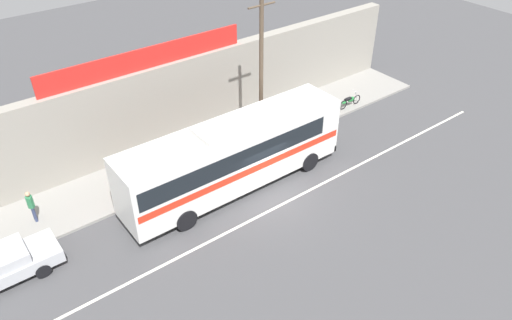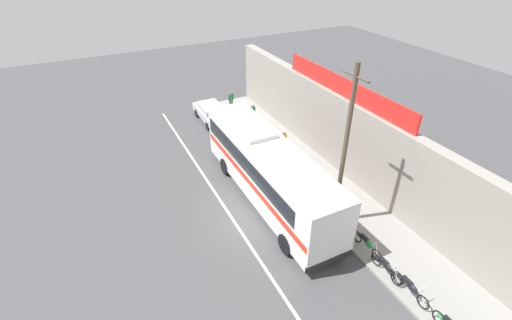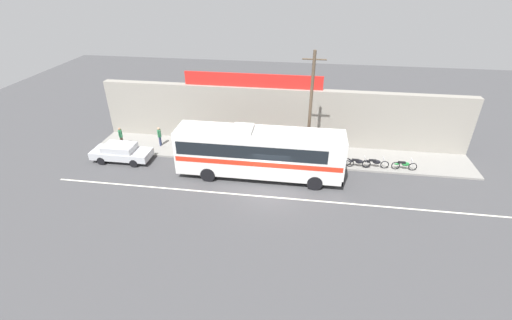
# 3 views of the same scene
# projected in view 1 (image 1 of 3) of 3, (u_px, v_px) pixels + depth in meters

# --- Properties ---
(ground_plane) EXTENTS (70.00, 70.00, 0.00)m
(ground_plane) POSITION_uv_depth(u_px,v_px,m) (271.00, 196.00, 24.13)
(ground_plane) COLOR #444447
(sidewalk_slab) EXTENTS (30.00, 3.60, 0.14)m
(sidewalk_slab) POSITION_uv_depth(u_px,v_px,m) (213.00, 148.00, 27.47)
(sidewalk_slab) COLOR gray
(sidewalk_slab) RESTS_ON ground_plane
(storefront_facade) EXTENTS (30.00, 0.70, 4.80)m
(storefront_facade) POSITION_uv_depth(u_px,v_px,m) (190.00, 97.00, 27.52)
(storefront_facade) COLOR gray
(storefront_facade) RESTS_ON ground_plane
(storefront_billboard) EXTENTS (11.15, 0.12, 1.10)m
(storefront_billboard) POSITION_uv_depth(u_px,v_px,m) (146.00, 58.00, 24.68)
(storefront_billboard) COLOR red
(storefront_billboard) RESTS_ON storefront_facade
(road_center_stripe) EXTENTS (30.00, 0.14, 0.01)m
(road_center_stripe) POSITION_uv_depth(u_px,v_px,m) (281.00, 205.00, 23.61)
(road_center_stripe) COLOR silver
(road_center_stripe) RESTS_ON ground_plane
(intercity_bus) EXTENTS (11.68, 2.61, 3.78)m
(intercity_bus) POSITION_uv_depth(u_px,v_px,m) (232.00, 154.00, 23.53)
(intercity_bus) COLOR silver
(intercity_bus) RESTS_ON ground_plane
(parked_car) EXTENTS (4.54, 1.84, 1.37)m
(parked_car) POSITION_uv_depth(u_px,v_px,m) (0.00, 266.00, 19.42)
(parked_car) COLOR #B7BABF
(parked_car) RESTS_ON ground_plane
(utility_pole) EXTENTS (1.60, 0.22, 8.46)m
(utility_pole) POSITION_uv_depth(u_px,v_px,m) (261.00, 73.00, 25.21)
(utility_pole) COLOR brown
(utility_pole) RESTS_ON sidewalk_slab
(motorcycle_red) EXTENTS (1.95, 0.56, 0.94)m
(motorcycle_red) POSITION_uv_depth(u_px,v_px,m) (326.00, 110.00, 30.01)
(motorcycle_red) COLOR black
(motorcycle_red) RESTS_ON sidewalk_slab
(motorcycle_green) EXTENTS (1.97, 0.56, 0.94)m
(motorcycle_green) POSITION_uv_depth(u_px,v_px,m) (292.00, 124.00, 28.71)
(motorcycle_green) COLOR black
(motorcycle_green) RESTS_ON sidewalk_slab
(motorcycle_orange) EXTENTS (1.83, 0.56, 0.94)m
(motorcycle_orange) POSITION_uv_depth(u_px,v_px,m) (312.00, 117.00, 29.31)
(motorcycle_orange) COLOR black
(motorcycle_orange) RESTS_ON sidewalk_slab
(motorcycle_blue) EXTENTS (1.83, 0.56, 0.94)m
(motorcycle_blue) POSITION_uv_depth(u_px,v_px,m) (350.00, 101.00, 31.02)
(motorcycle_blue) COLOR black
(motorcycle_blue) RESTS_ON sidewalk_slab
(pedestrian_near_shop) EXTENTS (0.30, 0.48, 1.58)m
(pedestrian_near_shop) POSITION_uv_depth(u_px,v_px,m) (132.00, 167.00, 24.36)
(pedestrian_near_shop) COLOR navy
(pedestrian_near_shop) RESTS_ON sidewalk_slab
(pedestrian_far_left) EXTENTS (0.30, 0.48, 1.64)m
(pedestrian_far_left) POSITION_uv_depth(u_px,v_px,m) (31.00, 204.00, 21.97)
(pedestrian_far_left) COLOR navy
(pedestrian_far_left) RESTS_ON sidewalk_slab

